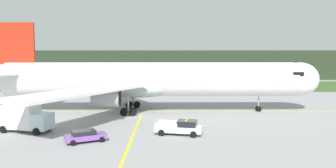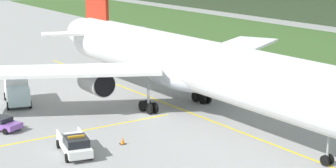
# 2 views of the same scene
# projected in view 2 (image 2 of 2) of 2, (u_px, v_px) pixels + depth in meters

# --- Properties ---
(ground) EXTENTS (320.00, 320.00, 0.00)m
(ground) POSITION_uv_depth(u_px,v_px,m) (151.00, 116.00, 60.29)
(ground) COLOR gray
(taxiway_centerline_main) EXTENTS (77.13, 2.29, 0.01)m
(taxiway_centerline_main) POSITION_uv_depth(u_px,v_px,m) (194.00, 114.00, 60.96)
(taxiway_centerline_main) COLOR yellow
(taxiway_centerline_main) RESTS_ON ground
(taxiway_centerline_spur) EXTENTS (1.22, 35.55, 0.01)m
(taxiway_centerline_spur) POSITION_uv_depth(u_px,v_px,m) (6.00, 145.00, 51.02)
(taxiway_centerline_spur) COLOR yellow
(taxiway_centerline_spur) RESTS_ON ground
(airliner) EXTENTS (58.77, 46.69, 14.95)m
(airliner) POSITION_uv_depth(u_px,v_px,m) (191.00, 65.00, 60.25)
(airliner) COLOR white
(airliner) RESTS_ON ground
(ops_pickup_truck) EXTENTS (5.90, 3.17, 1.94)m
(ops_pickup_truck) POSITION_uv_depth(u_px,v_px,m) (75.00, 144.00, 48.51)
(ops_pickup_truck) COLOR white
(ops_pickup_truck) RESTS_ON ground
(catering_truck) EXTENTS (6.69, 3.87, 3.54)m
(catering_truck) POSITION_uv_depth(u_px,v_px,m) (17.00, 89.00, 64.77)
(catering_truck) COLOR silver
(catering_truck) RESTS_ON ground
(staff_car) EXTENTS (4.74, 3.67, 1.30)m
(staff_car) POSITION_uv_depth(u_px,v_px,m) (0.00, 123.00, 55.43)
(staff_car) COLOR #7C4CA4
(staff_car) RESTS_ON ground
(apron_cone) EXTENTS (0.52, 0.52, 0.65)m
(apron_cone) POSITION_uv_depth(u_px,v_px,m) (123.00, 141.00, 51.24)
(apron_cone) COLOR black
(apron_cone) RESTS_ON ground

